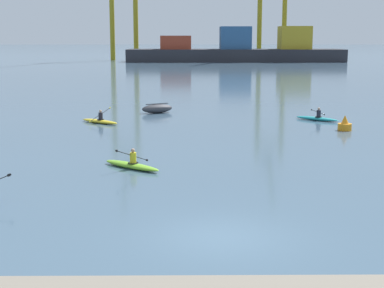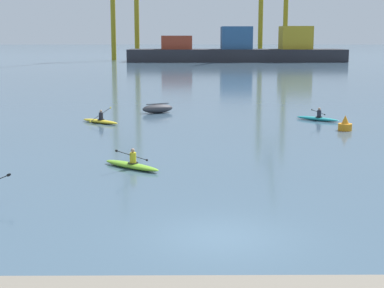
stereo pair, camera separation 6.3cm
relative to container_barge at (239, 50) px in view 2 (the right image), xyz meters
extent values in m
plane|color=#425B70|center=(-11.23, -123.49, -2.69)|extent=(800.00, 800.00, 0.00)
cube|color=#28282D|center=(-0.70, 0.00, -1.22)|extent=(51.06, 9.81, 2.93)
cube|color=#993823|center=(-14.75, 0.00, 1.82)|extent=(7.15, 6.87, 3.16)
cube|color=#2D5684|center=(-0.70, 0.00, 2.88)|extent=(7.15, 6.87, 5.27)
cube|color=#B29323|center=(13.34, 0.00, 2.92)|extent=(7.15, 6.87, 5.35)
cylinder|color=olive|center=(-30.70, 8.13, 10.60)|extent=(1.20, 1.20, 26.58)
cylinder|color=olive|center=(-24.84, 8.13, 10.60)|extent=(1.20, 1.20, 26.58)
cylinder|color=olive|center=(6.49, 12.53, 10.56)|extent=(1.20, 1.20, 26.49)
cylinder|color=olive|center=(12.87, 12.53, 10.56)|extent=(1.20, 1.20, 26.49)
ellipsoid|color=#38383D|center=(-14.66, -94.02, -2.34)|extent=(2.81, 2.18, 0.70)
cube|color=#38383D|center=(-14.66, -94.02, -1.96)|extent=(1.75, 0.96, 0.06)
cylinder|color=orange|center=(-1.99, -102.94, -2.46)|extent=(0.90, 0.90, 0.45)
cone|color=orange|center=(-1.99, -102.94, -1.96)|extent=(0.50, 0.49, 0.55)
ellipsoid|color=#7ABC2D|center=(-14.88, -113.94, -2.56)|extent=(3.00, 2.64, 0.26)
torus|color=black|center=(-14.80, -114.01, -2.42)|extent=(0.69, 0.69, 0.05)
cylinder|color=gold|center=(-14.80, -114.01, -2.18)|extent=(0.30, 0.30, 0.50)
sphere|color=tan|center=(-14.80, -114.01, -1.83)|extent=(0.19, 0.19, 0.19)
cylinder|color=black|center=(-14.84, -113.98, -2.08)|extent=(1.29, 1.54, 0.79)
ellipsoid|color=black|center=(-15.47, -114.73, -1.70)|extent=(0.16, 0.19, 0.17)
ellipsoid|color=black|center=(-14.22, -113.22, -2.46)|extent=(0.16, 0.19, 0.17)
ellipsoid|color=black|center=(-19.00, -119.14, -1.75)|extent=(0.20, 0.13, 0.16)
ellipsoid|color=yellow|center=(-18.44, -99.59, -2.56)|extent=(3.04, 2.57, 0.26)
torus|color=black|center=(-18.37, -99.65, -2.42)|extent=(0.69, 0.69, 0.05)
cylinder|color=#23232D|center=(-18.37, -99.65, -2.18)|extent=(0.30, 0.30, 0.50)
sphere|color=tan|center=(-18.37, -99.65, -1.83)|extent=(0.19, 0.19, 0.19)
cylinder|color=black|center=(-18.40, -99.62, -2.08)|extent=(1.24, 1.57, 0.80)
ellipsoid|color=yellow|center=(-19.01, -100.39, -2.46)|extent=(0.16, 0.19, 0.17)
ellipsoid|color=yellow|center=(-17.80, -98.85, -1.70)|extent=(0.16, 0.19, 0.17)
ellipsoid|color=teal|center=(-2.78, -98.39, -2.56)|extent=(2.99, 2.65, 0.26)
torus|color=black|center=(-2.70, -98.46, -2.42)|extent=(0.69, 0.69, 0.05)
cylinder|color=#23232D|center=(-2.70, -98.46, -2.18)|extent=(0.30, 0.30, 0.50)
sphere|color=tan|center=(-2.70, -98.46, -1.83)|extent=(0.19, 0.19, 0.19)
cylinder|color=black|center=(-2.74, -98.42, -2.08)|extent=(1.33, 1.58, 0.59)
ellipsoid|color=black|center=(-3.39, -99.20, -1.80)|extent=(0.16, 0.18, 0.15)
ellipsoid|color=black|center=(-2.09, -97.65, -2.36)|extent=(0.16, 0.18, 0.15)
camera|label=1|loc=(-12.33, -140.65, 3.40)|focal=54.91mm
camera|label=2|loc=(-12.27, -140.65, 3.40)|focal=54.91mm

